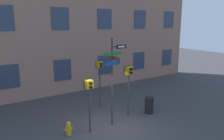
% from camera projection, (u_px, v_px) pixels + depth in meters
% --- Properties ---
extents(ground_plane, '(60.00, 60.00, 0.00)m').
position_uv_depth(ground_plane, '(114.00, 130.00, 10.25)').
color(ground_plane, '#38383A').
extents(street_sign_pole, '(1.29, 1.05, 4.28)m').
position_uv_depth(street_sign_pole, '(113.00, 74.00, 10.32)').
color(street_sign_pole, '#2D2D33').
rests_on(street_sign_pole, ground_plane).
extents(pedestrian_signal_left, '(0.37, 0.40, 2.50)m').
position_uv_depth(pedestrian_signal_left, '(89.00, 91.00, 9.68)').
color(pedestrian_signal_left, '#2D2D33').
rests_on(pedestrian_signal_left, ground_plane).
extents(pedestrian_signal_right, '(0.42, 0.40, 2.76)m').
position_uv_depth(pedestrian_signal_right, '(129.00, 77.00, 11.31)').
color(pedestrian_signal_right, '#2D2D33').
rests_on(pedestrian_signal_right, ground_plane).
extents(pedestrian_signal_across, '(0.37, 0.40, 2.79)m').
position_uv_depth(pedestrian_signal_across, '(100.00, 72.00, 12.62)').
color(pedestrian_signal_across, '#2D2D33').
rests_on(pedestrian_signal_across, ground_plane).
extents(fire_hydrant, '(0.39, 0.23, 0.63)m').
position_uv_depth(fire_hydrant, '(69.00, 128.00, 9.78)').
color(fire_hydrant, gold).
rests_on(fire_hydrant, ground_plane).
extents(trash_bin, '(0.49, 0.49, 0.91)m').
position_uv_depth(trash_bin, '(149.00, 105.00, 12.10)').
color(trash_bin, black).
rests_on(trash_bin, ground_plane).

